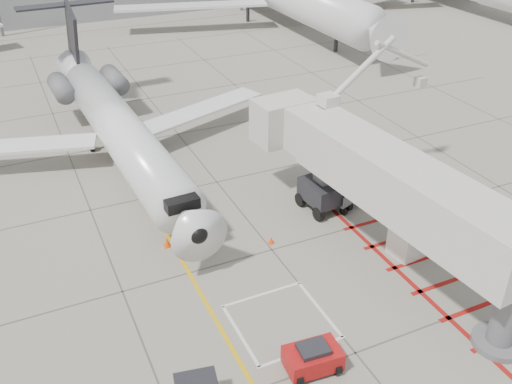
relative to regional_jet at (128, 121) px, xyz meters
name	(u,v)px	position (x,y,z in m)	size (l,w,h in m)	color
ground_plane	(309,296)	(4.63, -14.60, -4.08)	(260.00, 260.00, 0.00)	gray
regional_jet	(128,121)	(0.00, 0.00, 0.00)	(24.72, 31.17, 8.17)	white
jet_bridge	(403,199)	(9.82, -14.17, -0.23)	(9.13, 19.27, 7.71)	silver
pushback_tug	(313,357)	(2.55, -18.56, -3.43)	(2.23, 1.40, 1.30)	#AE1011
baggage_cart	(347,197)	(10.55, -8.55, -3.42)	(2.10, 1.32, 1.32)	#5C5C61
ground_power_unit	(415,235)	(11.36, -13.80, -3.09)	(2.52, 1.47, 1.99)	silver
cone_nose	(167,242)	(-0.30, -7.96, -3.81)	(0.39, 0.39, 0.54)	#EB430C
cone_side	(271,240)	(4.86, -10.04, -3.87)	(0.31, 0.31, 0.43)	#F2480C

